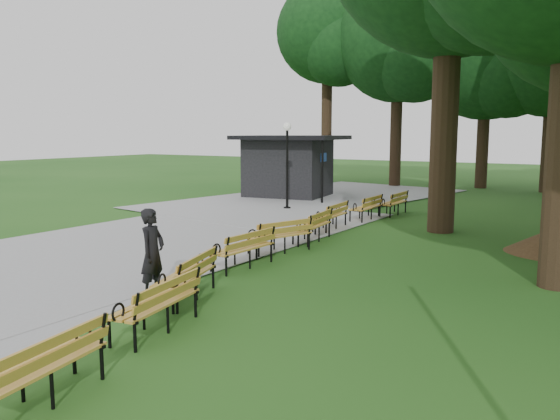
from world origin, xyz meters
The scene contains 14 objects.
ground centered at (0.00, 0.00, 0.00)m, with size 100.00×100.00×0.00m, color #1E4D16.
path centered at (-4.00, 3.00, 0.03)m, with size 12.00×38.00×0.06m, color gray.
person centered at (-0.03, -1.44, 0.83)m, with size 0.61×0.40×1.67m, color black.
kiosk centered at (-6.24, 14.18, 1.45)m, with size 4.65×4.04×2.91m, color black, non-canonical shape.
lamp_post centered at (-3.99, 10.24, 2.45)m, with size 0.32×0.32×3.44m.
bench_0 centered at (1.86, -5.27, 0.44)m, with size 1.90×0.64×0.88m, color #BC852B, non-canonical shape.
bench_1 centered at (1.33, -2.81, 0.44)m, with size 1.90×0.64×0.88m, color #BC852B, non-canonical shape.
bench_2 centered at (0.60, -1.26, 0.44)m, with size 1.90×0.64×0.88m, color #BC852B, non-canonical shape.
bench_3 centered at (0.08, 1.30, 0.44)m, with size 1.90×0.64×0.88m, color #BC852B, non-canonical shape.
bench_4 centered at (-0.04, 3.13, 0.44)m, with size 1.90×0.64×0.88m, color #BC852B, non-canonical shape.
bench_5 centered at (-0.03, 4.89, 0.44)m, with size 1.90×0.64×0.88m, color #BC852B, non-canonical shape.
bench_6 centered at (-0.43, 6.86, 0.44)m, with size 1.90×0.64×0.88m, color #BC852B, non-canonical shape.
bench_7 centered at (-0.23, 9.28, 0.44)m, with size 1.90×0.64×0.88m, color #BC852B, non-canonical shape.
bench_8 centered at (0.14, 11.00, 0.44)m, with size 1.90×0.64×0.88m, color #BC852B, non-canonical shape.
Camera 1 is at (7.31, -8.99, 3.06)m, focal length 36.12 mm.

